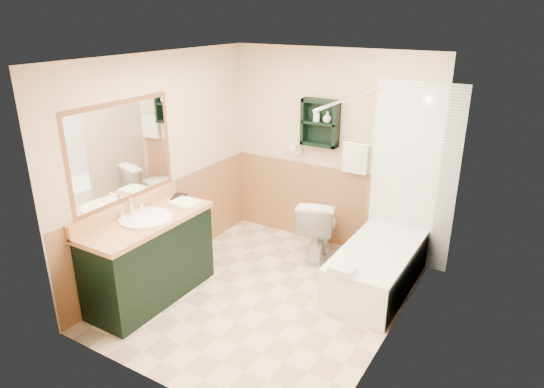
{
  "coord_description": "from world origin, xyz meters",
  "views": [
    {
      "loc": [
        2.3,
        -3.67,
        2.8
      ],
      "look_at": [
        -0.03,
        0.2,
        1.07
      ],
      "focal_mm": 32.0,
      "sensor_mm": 36.0,
      "label": 1
    }
  ],
  "objects": [
    {
      "name": "floor",
      "position": [
        0.0,
        0.0,
        0.0
      ],
      "size": [
        3.0,
        3.0,
        0.0
      ],
      "primitive_type": "plane",
      "color": "beige",
      "rests_on": "ground"
    },
    {
      "name": "back_wall",
      "position": [
        0.0,
        1.52,
        1.2
      ],
      "size": [
        2.6,
        0.04,
        2.4
      ],
      "primitive_type": "cube",
      "color": "beige",
      "rests_on": "ground"
    },
    {
      "name": "left_wall",
      "position": [
        -1.32,
        0.0,
        1.2
      ],
      "size": [
        0.04,
        3.0,
        2.4
      ],
      "primitive_type": "cube",
      "color": "beige",
      "rests_on": "ground"
    },
    {
      "name": "right_wall",
      "position": [
        1.32,
        0.0,
        1.2
      ],
      "size": [
        0.04,
        3.0,
        2.4
      ],
      "primitive_type": "cube",
      "color": "beige",
      "rests_on": "ground"
    },
    {
      "name": "ceiling",
      "position": [
        0.0,
        0.0,
        2.42
      ],
      "size": [
        2.6,
        3.0,
        0.04
      ],
      "primitive_type": "cube",
      "color": "white",
      "rests_on": "back_wall"
    },
    {
      "name": "wainscot_left",
      "position": [
        -1.29,
        0.0,
        0.5
      ],
      "size": [
        2.98,
        2.98,
        1.0
      ],
      "primitive_type": null,
      "color": "tan",
      "rests_on": "left_wall"
    },
    {
      "name": "wainscot_back",
      "position": [
        0.0,
        1.49,
        0.5
      ],
      "size": [
        2.58,
        2.58,
        1.0
      ],
      "primitive_type": null,
      "color": "tan",
      "rests_on": "back_wall"
    },
    {
      "name": "mirror_frame",
      "position": [
        -1.27,
        -0.55,
        1.5
      ],
      "size": [
        1.3,
        1.3,
        1.0
      ],
      "primitive_type": null,
      "color": "brown",
      "rests_on": "left_wall"
    },
    {
      "name": "mirror_glass",
      "position": [
        -1.27,
        -0.55,
        1.5
      ],
      "size": [
        1.2,
        1.2,
        0.9
      ],
      "primitive_type": null,
      "color": "white",
      "rests_on": "left_wall"
    },
    {
      "name": "tile_right",
      "position": [
        1.28,
        0.75,
        1.05
      ],
      "size": [
        1.5,
        1.5,
        2.1
      ],
      "primitive_type": null,
      "color": "white",
      "rests_on": "right_wall"
    },
    {
      "name": "tile_back",
      "position": [
        1.03,
        1.48,
        1.05
      ],
      "size": [
        0.95,
        0.95,
        2.1
      ],
      "primitive_type": null,
      "color": "white",
      "rests_on": "back_wall"
    },
    {
      "name": "tile_accent",
      "position": [
        1.27,
        0.75,
        1.9
      ],
      "size": [
        1.5,
        1.5,
        0.1
      ],
      "primitive_type": null,
      "color": "#134528",
      "rests_on": "right_wall"
    },
    {
      "name": "wall_shelf",
      "position": [
        -0.1,
        1.41,
        1.55
      ],
      "size": [
        0.45,
        0.15,
        0.55
      ],
      "primitive_type": "cube",
      "color": "black",
      "rests_on": "back_wall"
    },
    {
      "name": "hair_dryer",
      "position": [
        -0.4,
        1.43,
        1.2
      ],
      "size": [
        0.1,
        0.24,
        0.18
      ],
      "primitive_type": null,
      "color": "white",
      "rests_on": "back_wall"
    },
    {
      "name": "towel_bar",
      "position": [
        0.35,
        1.45,
        1.35
      ],
      "size": [
        0.4,
        0.06,
        0.4
      ],
      "primitive_type": null,
      "color": "white",
      "rests_on": "back_wall"
    },
    {
      "name": "curtain_rod",
      "position": [
        0.53,
        0.75,
        2.0
      ],
      "size": [
        0.03,
        1.6,
        0.03
      ],
      "primitive_type": "cylinder",
      "rotation": [
        1.57,
        0.0,
        0.0
      ],
      "color": "silver",
      "rests_on": "back_wall"
    },
    {
      "name": "shower_curtain",
      "position": [
        0.53,
        0.92,
        1.15
      ],
      "size": [
        1.05,
        1.05,
        1.7
      ],
      "primitive_type": null,
      "color": "beige",
      "rests_on": "curtain_rod"
    },
    {
      "name": "vanity",
      "position": [
        -0.99,
        -0.59,
        0.44
      ],
      "size": [
        0.59,
        1.39,
        0.88
      ],
      "primitive_type": "cube",
      "color": "black",
      "rests_on": "ground"
    },
    {
      "name": "bathtub",
      "position": [
        0.93,
        0.79,
        0.23
      ],
      "size": [
        0.69,
        1.5,
        0.46
      ],
      "primitive_type": "cube",
      "color": "white",
      "rests_on": "ground"
    },
    {
      "name": "toilet",
      "position": [
        0.08,
        1.08,
        0.38
      ],
      "size": [
        0.63,
        0.86,
        0.75
      ],
      "primitive_type": "imported",
      "rotation": [
        0.0,
        0.0,
        3.43
      ],
      "color": "white",
      "rests_on": "ground"
    },
    {
      "name": "counter_towel",
      "position": [
        -0.89,
        -0.12,
        0.9
      ],
      "size": [
        0.29,
        0.23,
        0.04
      ],
      "primitive_type": "cube",
      "color": "white",
      "rests_on": "vanity"
    },
    {
      "name": "vanity_book",
      "position": [
        -1.16,
        -0.02,
        0.98
      ],
      "size": [
        0.14,
        0.08,
        0.2
      ],
      "primitive_type": "imported",
      "rotation": [
        0.0,
        0.0,
        0.45
      ],
      "color": "black",
      "rests_on": "vanity"
    },
    {
      "name": "tub_towel",
      "position": [
        0.8,
        0.11,
        0.5
      ],
      "size": [
        0.23,
        0.19,
        0.07
      ],
      "primitive_type": "cube",
      "color": "white",
      "rests_on": "bathtub"
    },
    {
      "name": "soap_bottle_a",
      "position": [
        -0.15,
        1.4,
        1.6
      ],
      "size": [
        0.11,
        0.16,
        0.07
      ],
      "primitive_type": "imported",
      "rotation": [
        0.0,
        0.0,
        0.36
      ],
      "color": "white",
      "rests_on": "wall_shelf"
    },
    {
      "name": "soap_bottle_b",
      "position": [
        -0.01,
        1.4,
        1.61
      ],
      "size": [
        0.14,
        0.16,
        0.1
      ],
      "primitive_type": "imported",
      "rotation": [
        0.0,
        0.0,
        0.42
      ],
      "color": "white",
      "rests_on": "wall_shelf"
    }
  ]
}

